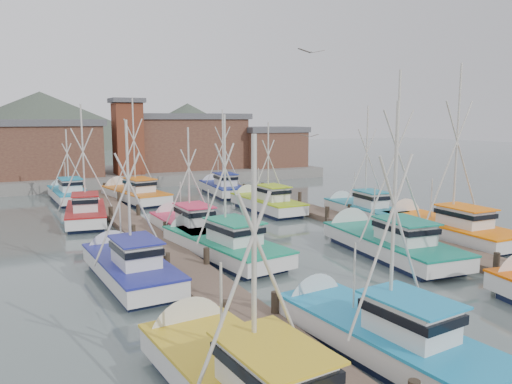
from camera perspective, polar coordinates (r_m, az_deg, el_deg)
name	(u,v)px	position (r m, az deg, el deg)	size (l,w,h in m)	color
ground	(291,248)	(29.31, 3.99, -6.43)	(260.00, 260.00, 0.00)	#4A5856
dock_left	(154,243)	(30.26, -11.58, -5.70)	(2.30, 46.00, 1.50)	brown
dock_right	(346,221)	(36.35, 10.27, -3.29)	(2.30, 46.00, 1.50)	brown
quay	(138,175)	(63.42, -13.29, 1.94)	(44.00, 16.00, 1.20)	slate
shed_left	(41,148)	(59.54, -23.33, 4.68)	(12.72, 8.48, 6.20)	brown
shed_center	(184,141)	(64.75, -8.22, 5.83)	(14.84, 9.54, 6.90)	brown
shed_right	(271,146)	(66.41, 1.71, 5.24)	(8.48, 6.36, 5.20)	brown
lookout_tower	(128,136)	(58.73, -14.44, 6.24)	(3.60, 3.60, 8.50)	brown
distant_hills	(13,147)	(147.14, -26.03, 4.63)	(175.00, 140.00, 42.00)	#485446
boat_0	(373,332)	(17.13, 13.24, -15.27)	(3.49, 8.84, 8.72)	#101937
boat_2	(240,379)	(14.05, -1.86, -20.61)	(3.68, 9.53, 7.95)	#101937
boat_4	(218,243)	(27.68, -4.33, -5.87)	(4.30, 9.98, 8.58)	#101937
boat_5	(385,242)	(28.81, 14.48, -5.53)	(4.36, 10.29, 10.92)	#101937
boat_6	(127,266)	(24.31, -14.49, -8.15)	(3.37, 8.71, 8.14)	#101937
boat_7	(442,227)	(33.75, 20.53, -3.76)	(4.66, 9.90, 11.64)	#101937
boat_8	(186,226)	(32.29, -7.99, -3.87)	(3.14, 8.72, 7.67)	#101937
boat_9	(264,203)	(40.77, 0.92, -1.22)	(3.23, 8.79, 7.92)	#101937
boat_10	(86,212)	(38.60, -18.85, -2.21)	(3.75, 8.82, 9.20)	#101937
boat_11	(360,209)	(38.64, 11.81, -1.93)	(3.60, 8.28, 9.04)	#101937
boat_12	(132,194)	(46.97, -13.95, -0.18)	(4.63, 10.07, 10.23)	#101937
boat_13	(221,188)	(49.65, -4.02, 0.49)	(3.60, 8.71, 9.07)	#101937
boat_14	(68,194)	(48.82, -20.68, -0.17)	(3.11, 8.79, 7.25)	#101937
gull_near	(311,52)	(25.83, 6.35, 15.66)	(1.54, 0.61, 0.24)	gray
gull_far	(310,136)	(35.79, 6.14, 6.39)	(1.55, 0.63, 0.24)	gray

